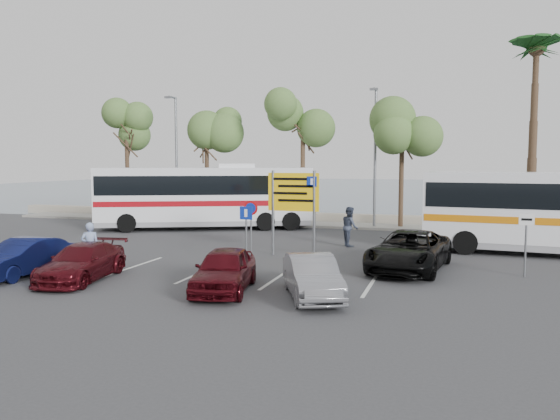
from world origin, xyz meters
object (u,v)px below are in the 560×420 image
(car_red, at_px, (224,270))
(street_lamp_left, at_px, (176,152))
(direction_sign, at_px, (293,198))
(pedestrian_near, at_px, (90,246))
(suv_black, at_px, (409,251))
(car_silver_b, at_px, (312,277))
(car_maroon, at_px, (82,262))
(pedestrian_far, at_px, (350,226))
(street_lamp_right, at_px, (375,151))
(coach_bus_left, at_px, (205,199))
(car_blue, at_px, (24,257))

(car_red, bearing_deg, street_lamp_left, 111.11)
(direction_sign, relative_size, pedestrian_near, 2.04)
(suv_black, distance_m, car_silver_b, 5.55)
(car_silver_b, height_order, pedestrian_near, pedestrian_near)
(car_maroon, bearing_deg, direction_sign, 42.34)
(street_lamp_left, relative_size, pedestrian_far, 4.29)
(street_lamp_right, bearing_deg, direction_sign, -100.94)
(street_lamp_right, bearing_deg, car_maroon, -113.66)
(street_lamp_right, relative_size, pedestrian_far, 4.29)
(suv_black, xyz_separation_m, car_silver_b, (-2.40, -5.00, -0.10))
(street_lamp_right, relative_size, coach_bus_left, 0.65)
(street_lamp_right, bearing_deg, car_silver_b, -88.32)
(suv_black, bearing_deg, direction_sign, 168.98)
(direction_sign, xyz_separation_m, car_maroon, (-5.46, -6.70, -1.83))
(direction_sign, bearing_deg, street_lamp_left, 136.83)
(street_lamp_left, height_order, car_blue, street_lamp_left)
(car_blue, distance_m, pedestrian_near, 2.22)
(car_red, bearing_deg, coach_bus_left, 106.19)
(car_red, relative_size, pedestrian_near, 2.21)
(street_lamp_right, height_order, coach_bus_left, street_lamp_right)
(direction_sign, relative_size, suv_black, 0.69)
(street_lamp_right, relative_size, pedestrian_near, 4.53)
(street_lamp_right, height_order, car_red, street_lamp_right)
(car_red, xyz_separation_m, pedestrian_near, (-5.96, 1.50, 0.22))
(street_lamp_left, distance_m, car_silver_b, 22.08)
(car_blue, distance_m, car_silver_b, 10.36)
(street_lamp_right, height_order, suv_black, street_lamp_right)
(street_lamp_left, relative_size, car_red, 2.04)
(pedestrian_far, bearing_deg, car_silver_b, 160.06)
(car_red, xyz_separation_m, suv_black, (5.18, 5.00, 0.05))
(street_lamp_left, bearing_deg, car_blue, -79.53)
(street_lamp_left, height_order, car_maroon, street_lamp_left)
(car_silver_b, distance_m, pedestrian_far, 10.03)
(street_lamp_right, xyz_separation_m, car_silver_b, (0.50, -17.02, -3.98))
(street_lamp_left, height_order, pedestrian_far, street_lamp_left)
(street_lamp_left, xyz_separation_m, street_lamp_right, (13.00, 0.00, 0.00))
(car_red, bearing_deg, direction_sign, 76.50)
(street_lamp_right, distance_m, pedestrian_far, 7.92)
(coach_bus_left, distance_m, car_silver_b, 17.24)
(direction_sign, xyz_separation_m, pedestrian_far, (1.81, 3.30, -1.50))
(car_blue, relative_size, pedestrian_far, 2.10)
(street_lamp_right, xyz_separation_m, car_blue, (-9.86, -17.02, -3.95))
(direction_sign, xyz_separation_m, coach_bus_left, (-7.50, 7.30, -0.64))
(pedestrian_far, bearing_deg, street_lamp_left, 37.45)
(street_lamp_right, height_order, car_blue, street_lamp_right)
(suv_black, bearing_deg, coach_bus_left, 152.13)
(pedestrian_far, bearing_deg, car_red, 144.33)
(direction_sign, distance_m, car_silver_b, 7.37)
(direction_sign, xyz_separation_m, pedestrian_near, (-6.24, -5.20, -1.55))
(car_maroon, distance_m, pedestrian_near, 1.71)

